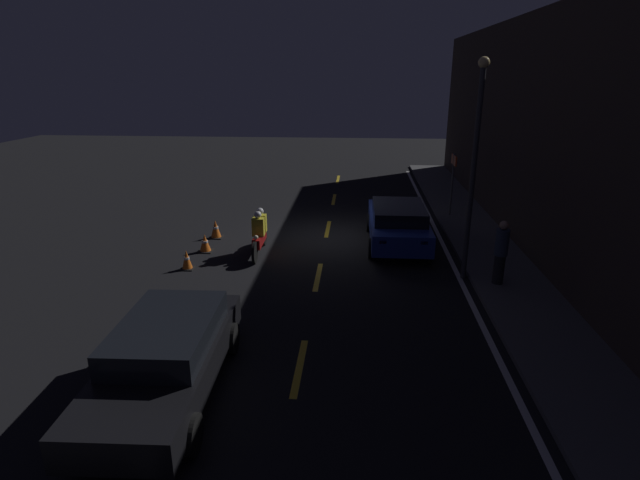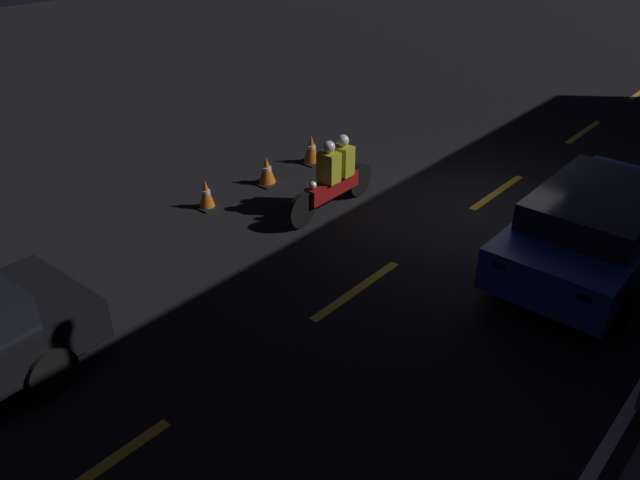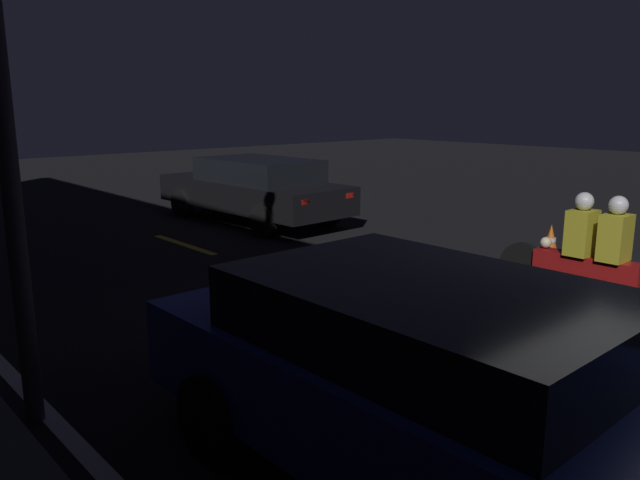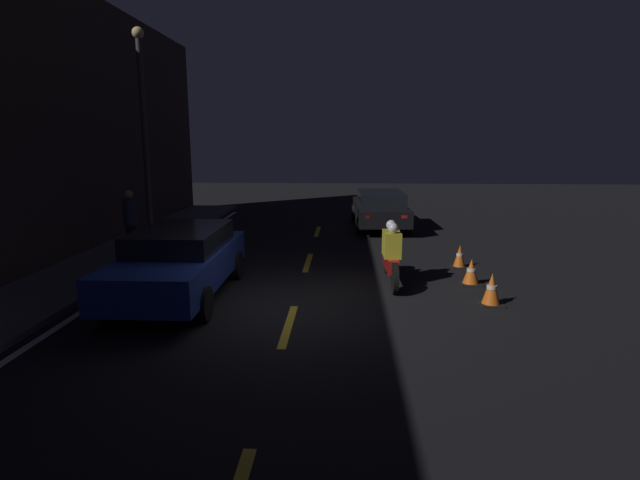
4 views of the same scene
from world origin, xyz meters
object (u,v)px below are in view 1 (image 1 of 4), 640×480
at_px(motorcycle, 260,233).
at_px(pedestrian, 501,252).
at_px(traffic_cone_mid, 205,243).
at_px(traffic_cone_far, 187,260).
at_px(traffic_cone_near, 216,229).
at_px(sedan_blue, 398,223).
at_px(shop_sign, 453,172).
at_px(street_lamp, 474,161).
at_px(van_black, 166,356).

bearing_deg(motorcycle, pedestrian, 71.21).
bearing_deg(traffic_cone_mid, traffic_cone_far, -3.14).
bearing_deg(traffic_cone_mid, traffic_cone_near, -178.21).
height_order(sedan_blue, shop_sign, shop_sign).
bearing_deg(traffic_cone_near, sedan_blue, 87.51).
bearing_deg(traffic_cone_far, motorcycle, 129.42).
relative_size(motorcycle, pedestrian, 1.37).
xyz_separation_m(motorcycle, street_lamp, (1.59, 5.98, 2.58)).
distance_m(sedan_blue, traffic_cone_far, 6.74).
distance_m(sedan_blue, shop_sign, 4.24).
xyz_separation_m(pedestrian, street_lamp, (-0.57, -0.77, 2.25)).
bearing_deg(traffic_cone_near, shop_sign, 110.44).
bearing_deg(traffic_cone_near, traffic_cone_far, -0.76).
relative_size(traffic_cone_mid, traffic_cone_far, 1.00).
relative_size(van_black, traffic_cone_far, 8.12).
height_order(traffic_cone_near, street_lamp, street_lamp).
distance_m(traffic_cone_near, street_lamp, 8.83).
xyz_separation_m(sedan_blue, traffic_cone_far, (2.64, -6.19, -0.47)).
bearing_deg(shop_sign, pedestrian, 1.04).
xyz_separation_m(sedan_blue, pedestrian, (3.28, 2.40, 0.24)).
height_order(motorcycle, street_lamp, street_lamp).
xyz_separation_m(traffic_cone_near, shop_sign, (-3.14, 8.43, 1.50)).
bearing_deg(traffic_cone_far, shop_sign, 125.53).
relative_size(sedan_blue, traffic_cone_near, 7.10).
bearing_deg(sedan_blue, traffic_cone_near, 87.16).
relative_size(motorcycle, traffic_cone_near, 3.73).
height_order(sedan_blue, van_black, sedan_blue).
distance_m(traffic_cone_mid, pedestrian, 8.80).
relative_size(sedan_blue, street_lamp, 0.77).
bearing_deg(traffic_cone_far, traffic_cone_mid, 176.86).
height_order(motorcycle, pedestrian, pedestrian).
bearing_deg(pedestrian, shop_sign, -178.96).
bearing_deg(street_lamp, traffic_cone_mid, -101.52).
height_order(sedan_blue, pedestrian, pedestrian).
bearing_deg(pedestrian, sedan_blue, -143.76).
relative_size(sedan_blue, motorcycle, 1.90).
relative_size(traffic_cone_near, shop_sign, 0.26).
distance_m(motorcycle, pedestrian, 7.09).
distance_m(sedan_blue, traffic_cone_near, 6.17).
xyz_separation_m(traffic_cone_near, street_lamp, (2.98, 7.78, 2.93)).
relative_size(motorcycle, shop_sign, 0.97).
height_order(traffic_cone_near, traffic_cone_mid, traffic_cone_near).
relative_size(motorcycle, street_lamp, 0.41).
bearing_deg(shop_sign, van_black, -30.19).
height_order(sedan_blue, motorcycle, motorcycle).
bearing_deg(van_black, motorcycle, 176.25).
relative_size(motorcycle, traffic_cone_mid, 4.12).
distance_m(traffic_cone_mid, shop_sign, 9.66).
relative_size(van_black, pedestrian, 2.69).
bearing_deg(pedestrian, traffic_cone_near, -112.51).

